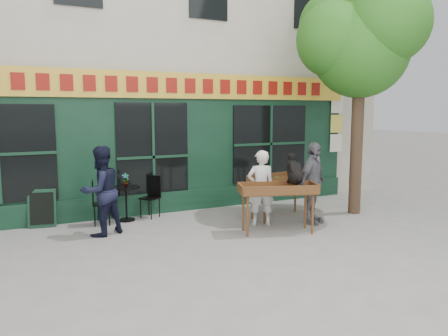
{
  "coord_description": "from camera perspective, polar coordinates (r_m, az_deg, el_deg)",
  "views": [
    {
      "loc": [
        -2.98,
        -7.45,
        2.41
      ],
      "look_at": [
        0.94,
        0.5,
        1.25
      ],
      "focal_mm": 35.0,
      "sensor_mm": 36.0,
      "label": 1
    }
  ],
  "objects": [
    {
      "name": "ground",
      "position": [
        8.38,
        -4.33,
        -9.28
      ],
      "size": [
        80.0,
        80.0,
        0.0
      ],
      "primitive_type": "plane",
      "color": "slate",
      "rests_on": "ground"
    },
    {
      "name": "building",
      "position": [
        13.99,
        -14.19,
        17.81
      ],
      "size": [
        14.0,
        7.26,
        10.0
      ],
      "color": "beige",
      "rests_on": "ground"
    },
    {
      "name": "street_tree",
      "position": [
        10.83,
        17.39,
        16.14
      ],
      "size": [
        3.05,
        2.9,
        5.6
      ],
      "color": "#382619",
      "rests_on": "ground"
    },
    {
      "name": "book_cart_center",
      "position": [
        8.7,
        7.04,
        -3.11
      ],
      "size": [
        1.62,
        1.06,
        0.99
      ],
      "rotation": [
        0.0,
        0.0,
        -0.32
      ],
      "color": "brown",
      "rests_on": "ground"
    },
    {
      "name": "dog",
      "position": [
        8.78,
        9.18,
        0.03
      ],
      "size": [
        0.51,
        0.68,
        0.6
      ],
      "primitive_type": null,
      "rotation": [
        0.0,
        0.0,
        -0.32
      ],
      "color": "black",
      "rests_on": "book_cart_center"
    },
    {
      "name": "woman",
      "position": [
        9.25,
        4.83,
        -2.6
      ],
      "size": [
        0.67,
        0.54,
        1.6
      ],
      "primitive_type": "imported",
      "rotation": [
        0.0,
        0.0,
        2.82
      ],
      "color": "white",
      "rests_on": "ground"
    },
    {
      "name": "book_cart_right",
      "position": [
        9.96,
        7.48,
        -1.78
      ],
      "size": [
        1.57,
        0.81,
        0.99
      ],
      "rotation": [
        0.0,
        0.0,
        0.13
      ],
      "color": "brown",
      "rests_on": "ground"
    },
    {
      "name": "man_right",
      "position": [
        9.52,
        11.49,
        -1.94
      ],
      "size": [
        1.11,
        0.86,
        1.76
      ],
      "primitive_type": "imported",
      "rotation": [
        0.0,
        0.0,
        0.48
      ],
      "color": "slate",
      "rests_on": "ground"
    },
    {
      "name": "bistro_table",
      "position": [
        9.84,
        -12.67,
        -3.65
      ],
      "size": [
        0.6,
        0.6,
        0.76
      ],
      "color": "black",
      "rests_on": "ground"
    },
    {
      "name": "bistro_chair_left",
      "position": [
        9.63,
        -16.24,
        -3.92
      ],
      "size": [
        0.42,
        0.42,
        0.95
      ],
      "rotation": [
        0.0,
        0.0,
        1.4
      ],
      "color": "black",
      "rests_on": "ground"
    },
    {
      "name": "bistro_chair_right",
      "position": [
        10.1,
        -9.36,
        -3.21
      ],
      "size": [
        0.51,
        0.5,
        0.95
      ],
      "rotation": [
        0.0,
        0.0,
        -0.96
      ],
      "color": "black",
      "rests_on": "ground"
    },
    {
      "name": "potted_plant",
      "position": [
        9.78,
        -12.73,
        -1.52
      ],
      "size": [
        0.17,
        0.12,
        0.3
      ],
      "primitive_type": "imported",
      "rotation": [
        0.0,
        0.0,
        0.09
      ],
      "color": "gray",
      "rests_on": "bistro_table"
    },
    {
      "name": "man_left",
      "position": [
        8.78,
        -15.78,
        -2.91
      ],
      "size": [
        1.05,
        0.96,
        1.75
      ],
      "primitive_type": "imported",
      "rotation": [
        0.0,
        0.0,
        3.58
      ],
      "color": "black",
      "rests_on": "ground"
    },
    {
      "name": "chalkboard",
      "position": [
        9.87,
        -22.7,
        -4.88
      ],
      "size": [
        0.59,
        0.29,
        0.79
      ],
      "rotation": [
        0.0,
        0.0,
        -0.19
      ],
      "color": "black",
      "rests_on": "ground"
    }
  ]
}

